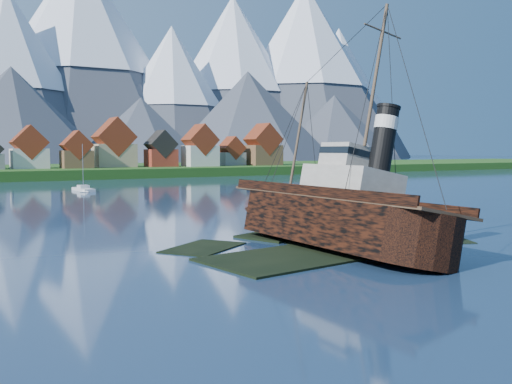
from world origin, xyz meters
TOP-DOWN VIEW (x-y plane):
  - ground at (0.00, 0.00)m, footprint 1400.00×1400.00m
  - shoal at (1.78, 2.15)m, footprint 31.71×21.24m
  - shore_bank at (0.00, 170.00)m, footprint 600.00×80.00m
  - seawall at (0.00, 132.00)m, footprint 600.00×2.50m
  - tugboat_wreck at (1.17, 1.59)m, footprint 6.98×30.06m
  - sailboat_d at (51.18, 65.27)m, footprint 6.48×9.36m
  - sailboat_e at (-1.19, 85.43)m, footprint 3.09×9.49m

SIDE VIEW (x-z plane):
  - shoal at x=1.78m, z-range -0.92..0.22m
  - ground at x=0.00m, z-range 0.00..0.00m
  - shore_bank at x=0.00m, z-range -1.60..1.60m
  - seawall at x=0.00m, z-range -1.00..1.00m
  - sailboat_e at x=-1.19m, z-range -5.18..5.65m
  - sailboat_d at x=51.18m, z-range -6.10..6.68m
  - tugboat_wreck at x=1.17m, z-range -8.92..14.90m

